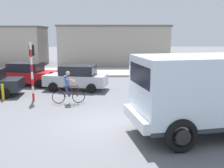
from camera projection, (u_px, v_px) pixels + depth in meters
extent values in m
plane|color=slate|center=(106.00, 125.00, 10.86)|extent=(120.00, 120.00, 0.00)
cube|color=#ADADA8|center=(105.00, 72.00, 24.81)|extent=(80.00, 5.00, 0.16)
cube|color=silver|center=(208.00, 86.00, 9.52)|extent=(5.56, 3.39, 2.20)
cube|color=#2D3338|center=(206.00, 118.00, 9.75)|extent=(5.45, 3.32, 0.16)
cube|color=silver|center=(136.00, 118.00, 9.17)|extent=(0.66, 2.38, 0.36)
cube|color=black|center=(141.00, 75.00, 8.91)|extent=(0.50, 2.11, 0.70)
torus|color=black|center=(181.00, 136.00, 8.20)|extent=(1.13, 0.43, 1.10)
cylinder|color=black|center=(181.00, 136.00, 8.20)|extent=(0.54, 0.38, 0.50)
torus|color=black|center=(152.00, 112.00, 10.66)|extent=(1.13, 0.43, 1.10)
cylinder|color=black|center=(152.00, 112.00, 10.66)|extent=(0.54, 0.38, 0.50)
torus|color=black|center=(224.00, 108.00, 11.32)|extent=(1.13, 0.43, 1.10)
cylinder|color=black|center=(224.00, 108.00, 11.32)|extent=(0.54, 0.38, 0.50)
torus|color=black|center=(79.00, 97.00, 14.14)|extent=(0.68, 0.11, 0.68)
torus|color=black|center=(58.00, 97.00, 14.00)|extent=(0.68, 0.11, 0.68)
cylinder|color=#591E1E|center=(72.00, 86.00, 13.99)|extent=(0.60, 0.11, 0.09)
cylinder|color=#591E1E|center=(73.00, 91.00, 14.04)|extent=(0.51, 0.10, 0.57)
cylinder|color=#591E1E|center=(62.00, 92.00, 13.98)|extent=(0.44, 0.09, 0.57)
cylinder|color=#591E1E|center=(78.00, 91.00, 14.08)|extent=(0.10, 0.05, 0.59)
cylinder|color=black|center=(77.00, 85.00, 14.02)|extent=(0.08, 0.50, 0.03)
cube|color=black|center=(66.00, 87.00, 13.95)|extent=(0.25, 0.15, 0.06)
cube|color=#3351A8|center=(67.00, 81.00, 13.90)|extent=(0.33, 0.35, 0.59)
sphere|color=tan|center=(68.00, 73.00, 13.83)|extent=(0.22, 0.22, 0.22)
cylinder|color=#2D334C|center=(68.00, 91.00, 14.11)|extent=(0.32, 0.15, 0.57)
cylinder|color=tan|center=(71.00, 79.00, 14.07)|extent=(0.50, 0.14, 0.29)
cylinder|color=#2D334C|center=(68.00, 92.00, 13.91)|extent=(0.32, 0.15, 0.57)
cylinder|color=tan|center=(70.00, 80.00, 13.76)|extent=(0.50, 0.14, 0.29)
cylinder|color=red|center=(33.00, 97.00, 14.68)|extent=(0.12, 0.12, 0.40)
cylinder|color=white|center=(33.00, 90.00, 14.60)|extent=(0.12, 0.12, 0.40)
cylinder|color=red|center=(33.00, 83.00, 14.52)|extent=(0.12, 0.12, 0.40)
cylinder|color=white|center=(32.00, 75.00, 14.45)|extent=(0.12, 0.12, 0.40)
cylinder|color=red|center=(32.00, 68.00, 14.37)|extent=(0.12, 0.12, 0.40)
cylinder|color=white|center=(31.00, 61.00, 14.29)|extent=(0.12, 0.12, 0.40)
cylinder|color=red|center=(31.00, 53.00, 14.22)|extent=(0.12, 0.12, 0.40)
cylinder|color=white|center=(30.00, 46.00, 14.14)|extent=(0.12, 0.12, 0.40)
cube|color=black|center=(32.00, 50.00, 14.37)|extent=(0.24, 0.20, 0.60)
sphere|color=orange|center=(32.00, 50.00, 14.48)|extent=(0.14, 0.14, 0.14)
cube|color=#B7B7BC|center=(76.00, 80.00, 17.36)|extent=(4.26, 2.45, 0.70)
cube|color=black|center=(78.00, 70.00, 17.21)|extent=(2.44, 1.85, 0.60)
cylinder|color=black|center=(53.00, 87.00, 16.81)|extent=(0.62, 0.29, 0.60)
cylinder|color=black|center=(63.00, 82.00, 18.45)|extent=(0.62, 0.29, 0.60)
cylinder|color=black|center=(91.00, 88.00, 16.40)|extent=(0.62, 0.29, 0.60)
cylinder|color=black|center=(97.00, 83.00, 18.04)|extent=(0.62, 0.29, 0.60)
cube|color=red|center=(28.00, 76.00, 18.85)|extent=(4.25, 2.42, 0.70)
cube|color=black|center=(26.00, 67.00, 18.75)|extent=(2.43, 1.83, 0.60)
cylinder|color=black|center=(50.00, 79.00, 19.54)|extent=(0.62, 0.29, 0.60)
cylinder|color=black|center=(40.00, 84.00, 17.89)|extent=(0.62, 0.29, 0.60)
cylinder|color=black|center=(18.00, 79.00, 19.93)|extent=(0.62, 0.29, 0.60)
cylinder|color=black|center=(6.00, 83.00, 18.28)|extent=(0.62, 0.29, 0.60)
cylinder|color=black|center=(13.00, 87.00, 16.70)|extent=(0.61, 0.22, 0.60)
cylinder|color=black|center=(4.00, 94.00, 15.04)|extent=(0.61, 0.22, 0.60)
cylinder|color=gold|center=(3.00, 92.00, 14.70)|extent=(0.14, 0.14, 0.90)
cube|color=#9E9389|center=(4.00, 46.00, 30.97)|extent=(9.23, 5.61, 4.20)
cube|color=#5E5852|center=(2.00, 27.00, 30.55)|extent=(9.41, 5.73, 0.20)
cube|color=#9E9389|center=(113.00, 46.00, 30.90)|extent=(11.80, 6.92, 4.27)
cube|color=#5E5852|center=(113.00, 26.00, 30.47)|extent=(12.04, 7.06, 0.20)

